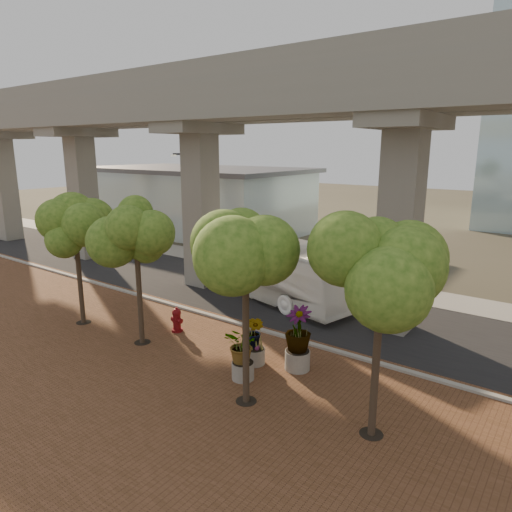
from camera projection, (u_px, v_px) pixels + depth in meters
The scene contains 17 objects.
ground at pixel (263, 314), 23.22m from camera, with size 160.00×160.00×0.00m, color #3E3A2D.
brick_plaza at pixel (138, 374), 16.95m from camera, with size 70.00×13.00×0.06m, color brown.
asphalt_road at pixel (285, 303), 24.78m from camera, with size 90.00×8.00×0.04m, color black.
curb_strip at pixel (239, 324), 21.63m from camera, with size 70.00×0.25×0.16m, color gray.
far_sidewalk at pixel (331, 280), 29.09m from camera, with size 90.00×3.00×0.06m, color gray.
transit_viaduct at pixel (287, 167), 23.10m from camera, with size 72.00×5.60×12.40m.
station_pavilion at pixel (195, 198), 46.55m from camera, with size 23.00×13.00×6.30m.
transit_bus at pixel (264, 267), 25.78m from camera, with size 2.81×11.98×3.34m, color white.
fire_hydrant at pixel (177, 320), 20.72m from camera, with size 0.58×0.52×1.15m.
planter_front at pixel (243, 348), 16.28m from camera, with size 1.82×1.82×2.00m.
planter_right at pixel (298, 332), 16.94m from camera, with size 2.32×2.32×2.48m.
planter_left at pixel (255, 335), 17.45m from camera, with size 1.80×1.80×1.98m.
street_tree_far_west at pixel (75, 228), 20.81m from camera, with size 3.58×3.58×6.27m.
street_tree_near_west at pixel (136, 233), 18.53m from camera, with size 3.46×3.46×6.39m.
street_tree_near_east at pixel (245, 258), 13.96m from camera, with size 3.55×3.55×6.53m.
street_tree_far_east at pixel (382, 278), 12.25m from camera, with size 3.62×3.62×6.44m.
streetlamp_west at pixel (184, 197), 34.56m from camera, with size 0.39×1.13×7.81m.
Camera 1 is at (12.70, -17.86, 8.23)m, focal length 32.00 mm.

